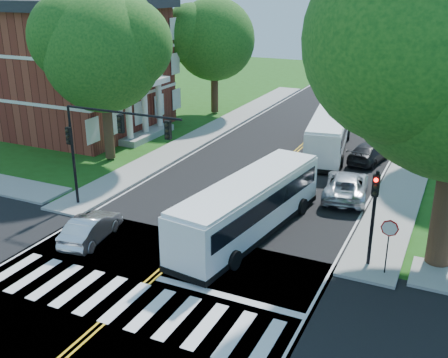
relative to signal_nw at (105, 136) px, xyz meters
The scene contains 21 objects.
ground 9.74m from the signal_nw, 47.67° to the right, with size 140.00×140.00×0.00m, color #1F4C13.
road 13.69m from the signal_nw, 63.16° to the left, with size 14.00×96.00×0.01m, color black.
cross_road 9.73m from the signal_nw, 47.67° to the right, with size 60.00×12.00×0.01m, color black.
center_line 17.20m from the signal_nw, 69.39° to the left, with size 0.36×70.00×0.01m, color gold.
edge_line_w 16.20m from the signal_nw, 93.47° to the left, with size 0.12×70.00×0.01m, color silver.
edge_line_e 20.54m from the signal_nw, 50.90° to the left, with size 0.12×70.00×0.01m, color silver.
crosswalk 10.07m from the signal_nw, 49.80° to the right, with size 12.60×3.00×0.01m, color silver.
stop_bar 11.40m from the signal_nw, 27.30° to the right, with size 6.60×0.40×0.01m, color silver.
sidewalk_nw 19.22m from the signal_nw, 97.50° to the left, with size 2.60×40.00×0.15m, color gray.
sidewalk_ne 23.75m from the signal_nw, 52.69° to the left, with size 2.60×40.00×0.15m, color gray.
tree_west_near 9.96m from the signal_nw, 126.70° to the left, with size 8.00×8.00×11.40m.
tree_west_far 24.27m from the signal_nw, 102.31° to the left, with size 7.60×7.60×10.67m.
brick_building 21.08m from the signal_nw, 139.86° to the left, with size 20.00×13.00×10.80m.
signal_nw is the anchor object (origin of this frame).
signal_ne 14.13m from the signal_nw, ahead, with size 0.30×0.46×4.40m.
stop_sign 15.05m from the signal_nw, ahead, with size 0.76×0.08×2.53m.
bus_lead 8.49m from the signal_nw, ahead, with size 3.93×11.46×2.90m.
bus_follow 18.24m from the signal_nw, 63.50° to the left, with size 4.13×11.35×2.87m.
hatchback 5.01m from the signal_nw, 68.85° to the right, with size 1.41×4.06×1.34m, color silver.
suv 14.17m from the signal_nw, 34.57° to the left, with size 2.42×5.25×1.46m, color silver.
dark_sedan 19.06m from the signal_nw, 52.92° to the left, with size 1.91×4.71×1.37m, color black.
Camera 1 is at (11.14, -14.93, 11.95)m, focal length 42.00 mm.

